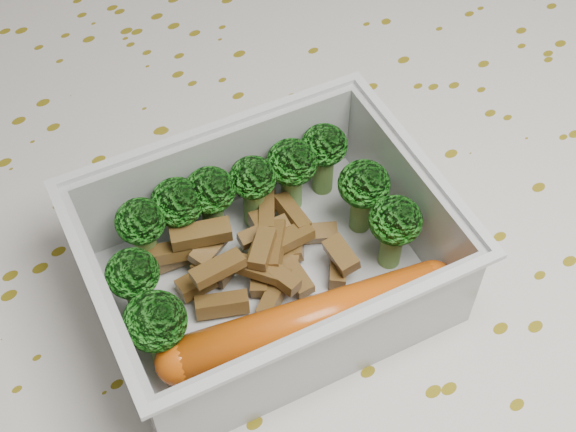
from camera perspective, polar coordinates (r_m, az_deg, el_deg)
dining_table at (r=0.56m, az=-0.57°, el=-7.88°), size 1.40×0.90×0.75m
tablecloth at (r=0.51m, az=-0.62°, el=-5.06°), size 1.46×0.96×0.19m
lunch_container at (r=0.45m, az=-1.38°, el=-3.52°), size 0.22×0.18×0.07m
broccoli_florets at (r=0.45m, az=-2.98°, el=0.02°), size 0.17×0.11×0.05m
meat_pile at (r=0.46m, az=-2.10°, el=-2.77°), size 0.11×0.08×0.03m
sausage at (r=0.43m, az=1.60°, el=-7.46°), size 0.16×0.07×0.03m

